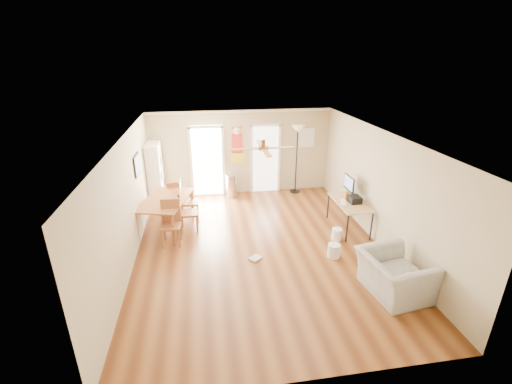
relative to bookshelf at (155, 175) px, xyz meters
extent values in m
plane|color=brown|center=(2.55, -2.93, -0.91)|extent=(7.00, 7.00, 0.00)
cube|color=red|center=(2.42, 0.55, 0.64)|extent=(0.46, 0.03, 1.10)
cube|color=white|center=(4.60, 0.54, 0.79)|extent=(0.50, 0.04, 0.60)
cube|color=black|center=(-0.18, -1.53, 0.79)|extent=(0.04, 0.66, 0.48)
cylinder|color=#A8A8AA|center=(2.20, 0.23, -0.55)|extent=(0.38, 0.38, 0.72)
cube|color=white|center=(4.75, -2.30, -0.17)|extent=(0.24, 0.39, 0.01)
cube|color=black|center=(5.00, -2.37, -0.10)|extent=(0.27, 0.32, 0.16)
cylinder|color=orange|center=(4.85, -2.20, -0.06)|extent=(0.09, 0.09, 0.24)
cylinder|color=white|center=(4.43, -2.81, -0.77)|extent=(0.30, 0.30, 0.27)
cylinder|color=white|center=(4.08, -3.54, -0.75)|extent=(0.31, 0.31, 0.31)
cube|color=#A3A39E|center=(2.37, -3.36, -0.89)|extent=(0.33, 0.32, 0.04)
imported|color=#A6A6A1|center=(4.70, -4.87, -0.52)|extent=(1.19, 1.32, 0.77)
camera|label=1|loc=(1.38, -9.70, 3.25)|focal=24.28mm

